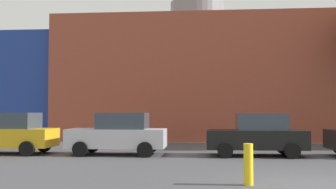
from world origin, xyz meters
TOP-DOWN VIEW (x-y plane):
  - ground_plane at (0.00, 0.00)m, footprint 200.00×200.00m
  - building_backdrop at (-3.28, 19.55)m, footprint 32.79×11.42m
  - parked_car_0 at (-11.50, 6.66)m, footprint 4.20×2.06m
  - parked_car_1 at (-6.52, 6.66)m, footprint 4.19×2.06m
  - parked_car_2 at (-0.61, 6.66)m, footprint 4.10×2.01m
  - bollard_yellow_0 at (-1.74, -0.15)m, footprint 0.24×0.24m

SIDE VIEW (x-z plane):
  - ground_plane at x=0.00m, z-range 0.00..0.00m
  - bollard_yellow_0 at x=-1.74m, z-range 0.00..1.05m
  - parked_car_2 at x=-0.61m, z-range 0.00..1.77m
  - parked_car_1 at x=-6.52m, z-range -0.01..1.81m
  - parked_car_0 at x=-11.50m, z-range -0.01..1.82m
  - building_backdrop at x=-3.28m, z-range -1.11..8.96m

